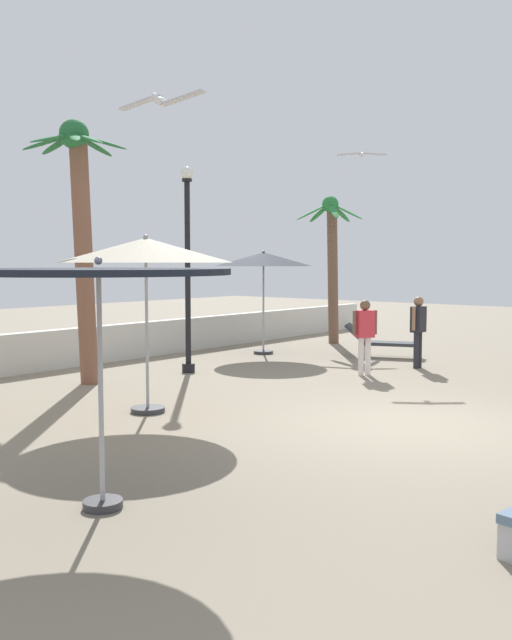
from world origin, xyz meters
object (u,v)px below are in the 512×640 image
seagull_0 (362,154)px  palm_tree_0 (332,253)px  lamp_post_0 (188,264)px  patio_umbrella_3 (146,252)px  guest_0 (418,325)px  lounge_chair_2 (382,342)px  patio_umbrella_0 (99,281)px  palm_tree_2 (81,223)px  guest_2 (365,330)px  patio_umbrella_1 (263,260)px  seagull_1 (161,101)px

seagull_0 → palm_tree_0: bearing=48.7°
lamp_post_0 → patio_umbrella_3: bearing=-144.3°
guest_0 → seagull_0: seagull_0 is taller
palm_tree_0 → guest_0: (-2.74, -4.13, -1.68)m
guest_0 → seagull_0: bearing=65.5°
guest_0 → lounge_chair_2: bearing=53.7°
patio_umbrella_0 → palm_tree_2: palm_tree_2 is taller
patio_umbrella_0 → guest_2: size_ratio=1.58×
lounge_chair_2 → guest_2: size_ratio=1.22×
seagull_0 → lamp_post_0: bearing=162.5°
patio_umbrella_0 → guest_0: bearing=9.5°
palm_tree_0 → guest_2: palm_tree_0 is taller
patio_umbrella_1 → seagull_1: seagull_1 is taller
palm_tree_2 → lamp_post_0: size_ratio=1.15×
patio_umbrella_1 → seagull_0: bearing=-60.1°
lamp_post_0 → guest_0: lamp_post_0 is taller
guest_2 → guest_0: bearing=-14.8°
patio_umbrella_0 → seagull_0: seagull_0 is taller
patio_umbrella_1 → seagull_1: size_ratio=2.13×
guest_0 → seagull_1: 8.67m
patio_umbrella_3 → guest_0: patio_umbrella_3 is taller
patio_umbrella_3 → seagull_0: size_ratio=2.68×
lamp_post_0 → lounge_chair_2: lamp_post_0 is taller
patio_umbrella_0 → patio_umbrella_1: 11.61m
patio_umbrella_1 → palm_tree_0: 3.04m
lounge_chair_2 → palm_tree_2: bearing=160.4°
guest_0 → seagull_0: 4.72m
guest_0 → seagull_1: seagull_1 is taller
patio_umbrella_0 → seagull_1: 3.68m
guest_2 → palm_tree_2: bearing=140.7°
patio_umbrella_3 → seagull_0: 8.42m
lounge_chair_2 → guest_0: 1.98m
patio_umbrella_3 → palm_tree_0: (9.76, 2.89, 0.10)m
patio_umbrella_1 → patio_umbrella_3: bearing=-155.8°
lounge_chair_2 → seagull_1: bearing=-169.9°
guest_0 → guest_2: guest_0 is taller
palm_tree_2 → seagull_1: 4.76m
palm_tree_0 → lounge_chair_2: (-1.62, -2.60, -2.28)m
patio_umbrella_1 → palm_tree_0: (3.03, -0.14, 0.21)m
patio_umbrella_1 → patio_umbrella_3: 7.38m
lounge_chair_2 → palm_tree_0: bearing=58.1°
lounge_chair_2 → guest_0: bearing=-126.3°
patio_umbrella_0 → guest_0: (10.24, 1.71, -1.25)m
patio_umbrella_1 → lounge_chair_2: 3.71m
patio_umbrella_0 → patio_umbrella_3: bearing=42.5°
patio_umbrella_0 → lounge_chair_2: bearing=15.9°
patio_umbrella_1 → palm_tree_2: bearing=-178.5°
patio_umbrella_3 → seagull_0: seagull_0 is taller
patio_umbrella_0 → lamp_post_0: (6.49, 5.30, 0.13)m
palm_tree_0 → guest_2: bearing=-139.7°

